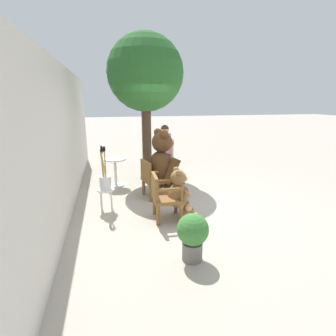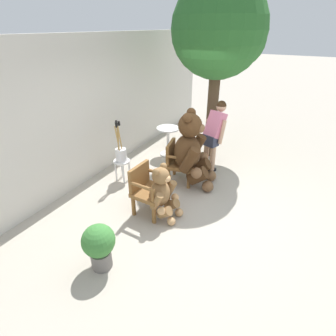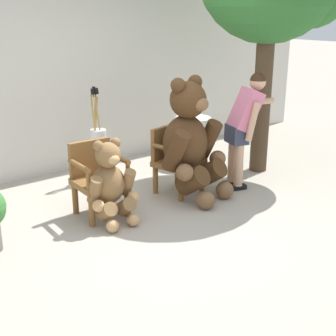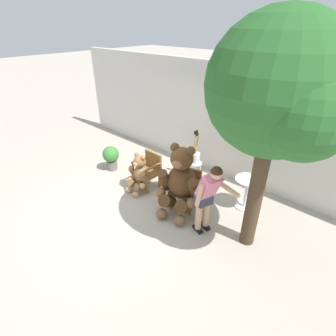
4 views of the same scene
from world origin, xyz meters
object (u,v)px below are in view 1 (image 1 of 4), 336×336
at_px(wooden_chair_left, 164,196).
at_px(round_side_table, 115,169).
at_px(wooden_chair_right, 153,178).
at_px(teddy_bear_small, 180,194).
at_px(white_stool, 106,194).
at_px(patio_tree, 147,76).
at_px(teddy_bear_large, 164,164).
at_px(potted_plant, 193,234).
at_px(brush_bucket, 105,180).
at_px(person_visitor, 164,150).

relative_size(wooden_chair_left, round_side_table, 1.19).
height_order(wooden_chair_right, teddy_bear_small, teddy_bear_small).
bearing_deg(round_side_table, wooden_chair_left, -159.89).
bearing_deg(teddy_bear_small, white_stool, 64.58).
distance_m(wooden_chair_left, round_side_table, 2.32).
xyz_separation_m(wooden_chair_right, white_stool, (-0.54, 1.04, -0.11)).
bearing_deg(teddy_bear_small, patio_tree, 2.81).
height_order(teddy_bear_large, teddy_bear_small, teddy_bear_large).
bearing_deg(teddy_bear_small, round_side_table, 26.56).
bearing_deg(teddy_bear_large, white_stool, 113.73).
bearing_deg(wooden_chair_left, wooden_chair_right, -0.07).
relative_size(white_stool, potted_plant, 0.68).
bearing_deg(round_side_table, patio_tree, -57.47).
bearing_deg(teddy_bear_large, wooden_chair_left, 167.65).
relative_size(wooden_chair_right, teddy_bear_large, 0.56).
height_order(white_stool, brush_bucket, brush_bucket).
relative_size(teddy_bear_large, round_side_table, 2.14).
bearing_deg(white_stool, person_visitor, -47.50).
xyz_separation_m(wooden_chair_left, teddy_bear_small, (-0.00, -0.29, 0.01)).
relative_size(white_stool, patio_tree, 0.12).
height_order(white_stool, potted_plant, potted_plant).
distance_m(teddy_bear_large, person_visitor, 0.82).
bearing_deg(teddy_bear_large, teddy_bear_small, -178.52).
height_order(person_visitor, white_stool, person_visitor).
relative_size(teddy_bear_small, person_visitor, 0.63).
bearing_deg(brush_bucket, potted_plant, -149.87).
bearing_deg(wooden_chair_left, teddy_bear_small, -90.88).
bearing_deg(white_stool, teddy_bear_large, -66.27).
height_order(wooden_chair_right, potted_plant, wooden_chair_right).
bearing_deg(patio_tree, teddy_bear_large, -176.18).
height_order(teddy_bear_small, round_side_table, teddy_bear_small).
bearing_deg(potted_plant, brush_bucket, 30.13).
distance_m(brush_bucket, round_side_table, 1.58).
distance_m(wooden_chair_left, teddy_bear_small, 0.29).
height_order(teddy_bear_small, potted_plant, teddy_bear_small).
relative_size(teddy_bear_large, teddy_bear_small, 1.60).
distance_m(wooden_chair_left, white_stool, 1.22).
distance_m(teddy_bear_small, white_stool, 1.48).
height_order(teddy_bear_large, round_side_table, teddy_bear_large).
height_order(person_visitor, potted_plant, person_visitor).
xyz_separation_m(teddy_bear_small, patio_tree, (2.79, 0.14, 2.30)).
relative_size(teddy_bear_small, potted_plant, 1.42).
xyz_separation_m(wooden_chair_left, patio_tree, (2.79, -0.16, 2.31)).
height_order(teddy_bear_small, brush_bucket, brush_bucket).
distance_m(wooden_chair_right, brush_bucket, 1.19).
bearing_deg(person_visitor, white_stool, 132.50).
relative_size(person_visitor, patio_tree, 0.40).
distance_m(wooden_chair_right, patio_tree, 2.82).
relative_size(wooden_chair_right, round_side_table, 1.19).
xyz_separation_m(wooden_chair_right, patio_tree, (1.62, -0.16, 2.31)).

